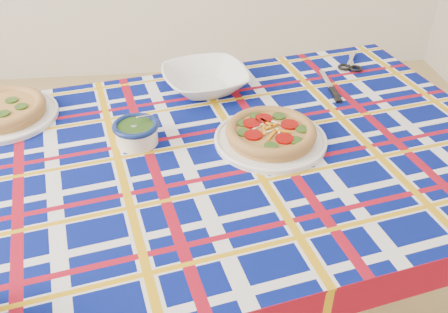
{
  "coord_description": "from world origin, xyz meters",
  "views": [
    {
      "loc": [
        0.28,
        -1.05,
        1.45
      ],
      "look_at": [
        0.38,
        -0.05,
        0.74
      ],
      "focal_mm": 40.0,
      "sensor_mm": 36.0,
      "label": 1
    }
  ],
  "objects_px": {
    "pesto_bowl": "(136,131)",
    "main_focaccia_plate": "(271,132)",
    "dining_table": "(214,175)",
    "serving_bowl": "(205,80)"
  },
  "relations": [
    {
      "from": "dining_table",
      "to": "pesto_bowl",
      "type": "distance_m",
      "value": 0.23
    },
    {
      "from": "pesto_bowl",
      "to": "main_focaccia_plate",
      "type": "bearing_deg",
      "value": -5.6
    },
    {
      "from": "serving_bowl",
      "to": "main_focaccia_plate",
      "type": "bearing_deg",
      "value": -64.96
    },
    {
      "from": "dining_table",
      "to": "serving_bowl",
      "type": "relative_size",
      "value": 6.6
    },
    {
      "from": "main_focaccia_plate",
      "to": "serving_bowl",
      "type": "relative_size",
      "value": 1.18
    },
    {
      "from": "dining_table",
      "to": "main_focaccia_plate",
      "type": "distance_m",
      "value": 0.19
    },
    {
      "from": "main_focaccia_plate",
      "to": "pesto_bowl",
      "type": "distance_m",
      "value": 0.35
    },
    {
      "from": "dining_table",
      "to": "serving_bowl",
      "type": "bearing_deg",
      "value": 77.07
    },
    {
      "from": "dining_table",
      "to": "pesto_bowl",
      "type": "height_order",
      "value": "pesto_bowl"
    },
    {
      "from": "pesto_bowl",
      "to": "serving_bowl",
      "type": "distance_m",
      "value": 0.35
    }
  ]
}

